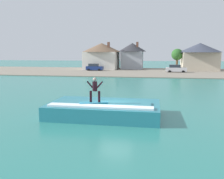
{
  "coord_description": "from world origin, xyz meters",
  "views": [
    {
      "loc": [
        2.73,
        -16.03,
        4.36
      ],
      "look_at": [
        -0.69,
        3.19,
        1.44
      ],
      "focal_mm": 38.61,
      "sensor_mm": 36.0,
      "label": 1
    }
  ],
  "objects": [
    {
      "name": "car_near_shore",
      "position": [
        -12.16,
        42.5,
        0.95
      ],
      "size": [
        4.18,
        2.12,
        1.86
      ],
      "color": "navy",
      "rests_on": "ground_plane"
    },
    {
      "name": "house_gabled_white",
      "position": [
        13.71,
        47.91,
        4.05
      ],
      "size": [
        10.68,
        10.68,
        6.97
      ],
      "color": "beige",
      "rests_on": "ground_plane"
    },
    {
      "name": "shoreline_bank",
      "position": [
        0.0,
        41.39,
        0.08
      ],
      "size": [
        120.0,
        27.61,
        0.16
      ],
      "color": "gray",
      "rests_on": "ground_plane"
    },
    {
      "name": "house_with_chimney",
      "position": [
        -11.61,
        48.46,
        3.97
      ],
      "size": [
        10.67,
        10.67,
        7.36
      ],
      "color": "silver",
      "rests_on": "ground_plane"
    },
    {
      "name": "tree_tall_bare",
      "position": [
        8.17,
        47.11,
        4.03
      ],
      "size": [
        2.87,
        2.87,
        5.56
      ],
      "color": "brown",
      "rests_on": "ground_plane"
    },
    {
      "name": "house_small_cottage",
      "position": [
        -3.52,
        50.77,
        4.03
      ],
      "size": [
        7.68,
        7.68,
        7.45
      ],
      "color": "#9EA3AD",
      "rests_on": "ground_plane"
    },
    {
      "name": "wave_crest",
      "position": [
        -0.69,
        0.03,
        0.5
      ],
      "size": [
        7.63,
        4.36,
        1.07
      ],
      "color": "teal",
      "rests_on": "ground_plane"
    },
    {
      "name": "ground_plane",
      "position": [
        0.0,
        0.0,
        0.0
      ],
      "size": [
        260.0,
        260.0,
        0.0
      ],
      "primitive_type": "plane",
      "color": "#2D7C72"
    },
    {
      "name": "car_far_shore",
      "position": [
        7.42,
        40.37,
        0.95
      ],
      "size": [
        4.55,
        2.1,
        1.86
      ],
      "color": "silver",
      "rests_on": "ground_plane"
    },
    {
      "name": "surfer",
      "position": [
        -1.18,
        -0.63,
        2.05
      ],
      "size": [
        1.11,
        0.32,
        1.67
      ],
      "color": "black",
      "rests_on": "surfboard"
    },
    {
      "name": "surfboard",
      "position": [
        -1.26,
        -0.65,
        1.1
      ],
      "size": [
        1.95,
        0.92,
        0.06
      ],
      "color": "#33A5CC",
      "rests_on": "wave_crest"
    }
  ]
}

